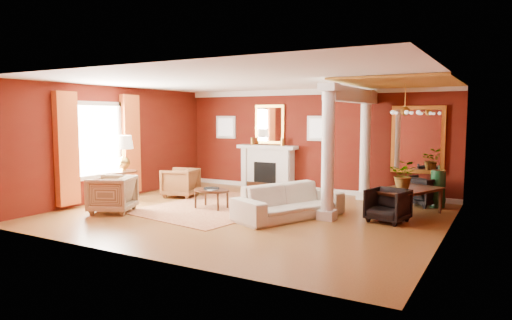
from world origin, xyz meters
The scene contains 27 objects.
ground centered at (0.00, 0.00, 0.00)m, with size 8.00×8.00×0.00m, color brown.
room_shell centered at (0.00, 0.00, 2.02)m, with size 8.04×7.04×2.92m.
fireplace centered at (-1.30, 3.32, 0.65)m, with size 1.85×0.42×1.29m.
overmantel_mirror centered at (-1.30, 3.45, 1.90)m, with size 0.95×0.07×1.15m.
flank_window_left centered at (-2.85, 3.46, 1.80)m, with size 0.70×0.07×0.70m.
flank_window_right centered at (0.25, 3.46, 1.80)m, with size 0.70×0.07×0.70m.
left_window centered at (-3.89, -0.60, 1.42)m, with size 0.21×2.55×2.60m.
column_front centered at (1.70, 0.30, 1.43)m, with size 0.36×0.36×2.80m.
column_back centered at (1.70, 3.00, 1.43)m, with size 0.36×0.36×2.80m.
header_beam centered at (1.70, 1.90, 2.62)m, with size 0.30×3.20×0.32m, color silver.
amber_ceiling centered at (2.85, 1.75, 2.87)m, with size 2.30×3.40×0.04m, color gold.
dining_mirror centered at (2.90, 3.45, 1.55)m, with size 1.30×0.07×1.70m.
chandelier centered at (2.90, 1.80, 2.25)m, with size 0.60×0.62×0.75m.
crown_trim centered at (0.00, 3.46, 2.82)m, with size 8.00×0.08×0.16m, color silver.
base_trim centered at (0.00, 3.46, 0.06)m, with size 8.00×0.08×0.12m, color silver.
rug centered at (-0.98, 0.27, 0.01)m, with size 2.73×3.64×0.01m, color maroon.
sofa centered at (0.94, 0.07, 0.47)m, with size 2.40×0.70×0.94m, color beige.
armchair_leopard centered at (-2.68, 0.97, 0.42)m, with size 0.82×0.77×0.84m, color black.
armchair_stripe centered at (-2.71, -1.37, 0.45)m, with size 0.88×0.82×0.90m, color tan.
coffee_table centered at (-1.05, 0.07, 0.41)m, with size 0.89×0.89×0.45m.
coffee_book centered at (-1.03, 0.00, 0.57)m, with size 0.16×0.02×0.22m, color black.
side_table centered at (-3.50, -0.23, 1.14)m, with size 0.66×0.66×1.66m.
dining_table centered at (3.05, 1.56, 0.46)m, with size 1.64×0.58×0.92m, color black.
dining_chair_near centered at (2.84, 0.71, 0.38)m, with size 0.73×0.68×0.75m, color black.
dining_chair_far centered at (3.13, 2.88, 0.39)m, with size 0.75×0.71×0.78m, color black.
green_urn centered at (3.50, 2.82, 0.35)m, with size 0.37×0.37×0.89m.
potted_plant centered at (2.98, 1.51, 1.16)m, with size 0.56×0.62×0.49m, color #26591E.
Camera 1 is at (4.97, -8.51, 2.13)m, focal length 32.00 mm.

